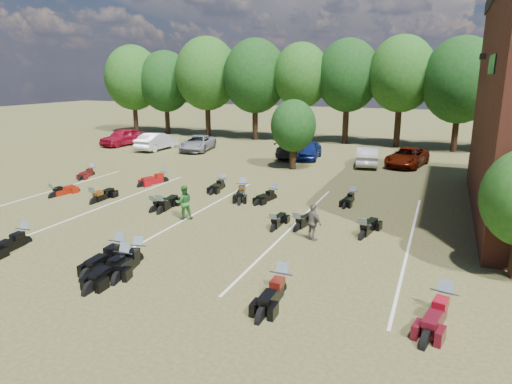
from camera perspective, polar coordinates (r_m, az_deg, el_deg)
The scene contains 32 objects.
ground at distance 18.42m, azimuth -4.49°, elevation -6.53°, with size 160.00×160.00×0.00m, color brown.
car_0 at distance 45.66m, azimuth -16.32°, elevation 6.62°, with size 1.90×4.72×1.61m, color maroon.
car_1 at distance 42.19m, azimuth -12.32°, elevation 6.22°, with size 1.64×4.69×1.55m, color silver.
car_2 at distance 41.02m, azimuth -7.32°, elevation 6.08°, with size 2.26×4.90×1.36m, color gray.
car_3 at distance 37.40m, azimuth 5.29°, elevation 5.45°, with size 2.14×5.26×1.53m, color black.
car_4 at distance 36.95m, azimuth 6.62°, elevation 5.22°, with size 1.67×4.16×1.42m, color #0B1852.
car_5 at distance 34.98m, azimuth 13.74°, elevation 4.39°, with size 1.52×4.35×1.43m, color #ACADA8.
car_6 at distance 35.55m, azimuth 18.36°, elevation 4.17°, with size 2.26×4.90×1.36m, color #521104.
person_green at distance 21.50m, azimuth -8.99°, elevation -1.29°, with size 0.79×0.62×1.63m, color #296927.
person_grey at distance 18.66m, azimuth 7.11°, elevation -3.78°, with size 0.92×0.38×1.56m, color #625C54.
motorcycle_1 at distance 20.61m, azimuth -26.88°, elevation -5.80°, with size 0.72×2.27×1.26m, color black, non-canonical shape.
motorcycle_2 at distance 17.26m, azimuth -14.50°, elevation -8.46°, with size 0.74×2.33×1.30m, color black, non-canonical shape.
motorcycle_3 at distance 16.68m, azimuth -16.13°, elevation -9.40°, with size 0.77×2.43×1.35m, color black, non-canonical shape.
motorcycle_4 at distance 17.72m, azimuth -16.70°, elevation -8.00°, with size 0.79×2.49×1.39m, color black, non-canonical shape.
motorcycle_5 at distance 14.55m, azimuth 3.15°, elevation -12.47°, with size 0.77×2.41×1.34m, color black, non-canonical shape.
motorcycle_6 at distance 14.38m, azimuth 22.24°, elevation -13.97°, with size 0.80×2.51×1.40m, color #490A14, non-canonical shape.
motorcycle_7 at distance 27.58m, azimuth -24.00°, elevation -0.62°, with size 0.65×2.05×1.14m, color maroon, non-canonical shape.
motorcycle_8 at distance 25.52m, azimuth -19.55°, elevation -1.34°, with size 0.72×2.27×1.27m, color black, non-canonical shape.
motorcycle_9 at distance 22.88m, azimuth -11.79°, elevation -2.58°, with size 0.77×2.40×1.34m, color black, non-canonical shape.
motorcycle_10 at distance 23.16m, azimuth -12.63°, elevation -2.41°, with size 0.68×2.13×1.19m, color black, non-canonical shape.
motorcycle_11 at distance 19.93m, azimuth 2.17°, elevation -4.84°, with size 0.65×2.03×1.13m, color black, non-canonical shape.
motorcycle_12 at distance 19.50m, azimuth 13.12°, elevation -5.66°, with size 0.73×2.28×1.27m, color black, non-canonical shape.
motorcycle_13 at distance 20.03m, azimuth 5.17°, elevation -4.79°, with size 0.67×2.09×1.16m, color black, non-canonical shape.
motorcycle_14 at distance 32.70m, azimuth -19.79°, elevation 1.99°, with size 0.65×2.03×1.13m, color #4D0B0C, non-canonical shape.
motorcycle_15 at distance 29.41m, azimuth -11.42°, elevation 1.24°, with size 0.74×2.32×1.30m, color maroon, non-canonical shape.
motorcycle_16 at distance 27.37m, azimuth -4.20°, elevation 0.51°, with size 0.70×2.18×1.22m, color black, non-canonical shape.
motorcycle_17 at distance 25.63m, azimuth -1.66°, elevation -0.43°, with size 0.79×2.46×1.37m, color black, non-canonical shape.
motorcycle_18 at distance 24.93m, azimuth 2.16°, elevation -0.86°, with size 0.66×2.07×1.15m, color black, non-canonical shape.
motorcycle_20 at distance 24.99m, azimuth 11.91°, elevation -1.13°, with size 0.64×2.00×1.12m, color black, non-canonical shape.
tree_line at distance 45.17m, azimuth 11.44°, elevation 13.85°, with size 56.00×6.00×9.79m.
young_tree_midfield at distance 32.52m, azimuth 4.68°, elevation 8.26°, with size 3.20×3.20×4.70m.
parking_lines at distance 22.27m, azimuth -7.91°, elevation -2.86°, with size 20.10×14.00×0.01m.
Camera 1 is at (7.86, -15.30, 6.59)m, focal length 32.00 mm.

